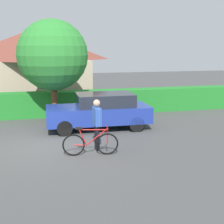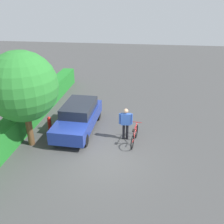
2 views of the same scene
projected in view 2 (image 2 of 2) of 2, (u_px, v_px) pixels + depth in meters
The scene contains 7 objects.
ground_plane at pixel (103, 157), 11.08m from camera, with size 60.00×60.00×0.00m, color #434343.
hedge_row at pixel (5, 138), 11.41m from camera, with size 20.53×0.90×1.22m, color #207928.
parked_car_near at pixel (78, 117), 13.06m from camera, with size 4.31×1.84×1.50m.
bicycle at pixel (134, 136), 12.00m from camera, with size 1.77×0.50×0.93m.
person_rider at pixel (126, 122), 12.07m from camera, with size 0.23×0.68×1.71m.
tree_kerbside at pixel (22, 87), 10.77m from camera, with size 3.20×3.20×4.62m.
fire_hydrant at pixel (49, 123), 13.16m from camera, with size 0.20×0.20×0.81m.
Camera 2 is at (-8.99, -1.66, 6.61)m, focal length 38.84 mm.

